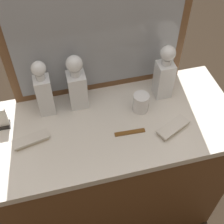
{
  "coord_description": "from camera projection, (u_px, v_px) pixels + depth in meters",
  "views": [
    {
      "loc": [
        -0.22,
        -0.86,
        2.0
      ],
      "look_at": [
        0.0,
        0.0,
        0.98
      ],
      "focal_mm": 48.7,
      "sensor_mm": 36.0,
      "label": 1
    }
  ],
  "objects": [
    {
      "name": "crystal_decanter_front",
      "position": [
        44.0,
        93.0,
        1.37
      ],
      "size": [
        0.07,
        0.07,
        0.3
      ],
      "color": "white",
      "rests_on": "dresser"
    },
    {
      "name": "tortoiseshell_comb",
      "position": [
        130.0,
        132.0,
        1.37
      ],
      "size": [
        0.14,
        0.03,
        0.01
      ],
      "color": "brown",
      "rests_on": "dresser"
    },
    {
      "name": "crystal_decanter_left",
      "position": [
        164.0,
        76.0,
        1.45
      ],
      "size": [
        0.08,
        0.08,
        0.29
      ],
      "color": "white",
      "rests_on": "dresser"
    },
    {
      "name": "dresser",
      "position": [
        112.0,
        173.0,
        1.75
      ],
      "size": [
        1.2,
        0.54,
        0.9
      ],
      "color": "brown",
      "rests_on": "ground_plane"
    },
    {
      "name": "silver_brush_left",
      "position": [
        173.0,
        128.0,
        1.38
      ],
      "size": [
        0.17,
        0.12,
        0.02
      ],
      "color": "#B7A88C",
      "rests_on": "dresser"
    },
    {
      "name": "dresser_mirror",
      "position": [
        97.0,
        19.0,
        1.27
      ],
      "size": [
        0.85,
        0.03,
        0.79
      ],
      "color": "brown",
      "rests_on": "dresser"
    },
    {
      "name": "crystal_decanter_far_right",
      "position": [
        77.0,
        87.0,
        1.4
      ],
      "size": [
        0.08,
        0.08,
        0.29
      ],
      "color": "white",
      "rests_on": "dresser"
    },
    {
      "name": "silver_brush_front",
      "position": [
        31.0,
        140.0,
        1.33
      ],
      "size": [
        0.17,
        0.08,
        0.02
      ],
      "color": "#B7A88C",
      "rests_on": "dresser"
    },
    {
      "name": "ground_plane",
      "position": [
        112.0,
        206.0,
        2.09
      ],
      "size": [
        6.0,
        6.0,
        0.0
      ],
      "primitive_type": "plane",
      "color": "#2D2319"
    },
    {
      "name": "napkin_holder",
      "position": [
        2.0,
        119.0,
        1.37
      ],
      "size": [
        0.05,
        0.05,
        0.11
      ],
      "color": "black",
      "rests_on": "dresser"
    },
    {
      "name": "crystal_tumbler_right",
      "position": [
        141.0,
        103.0,
        1.44
      ],
      "size": [
        0.08,
        0.08,
        0.09
      ],
      "color": "white",
      "rests_on": "dresser"
    }
  ]
}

